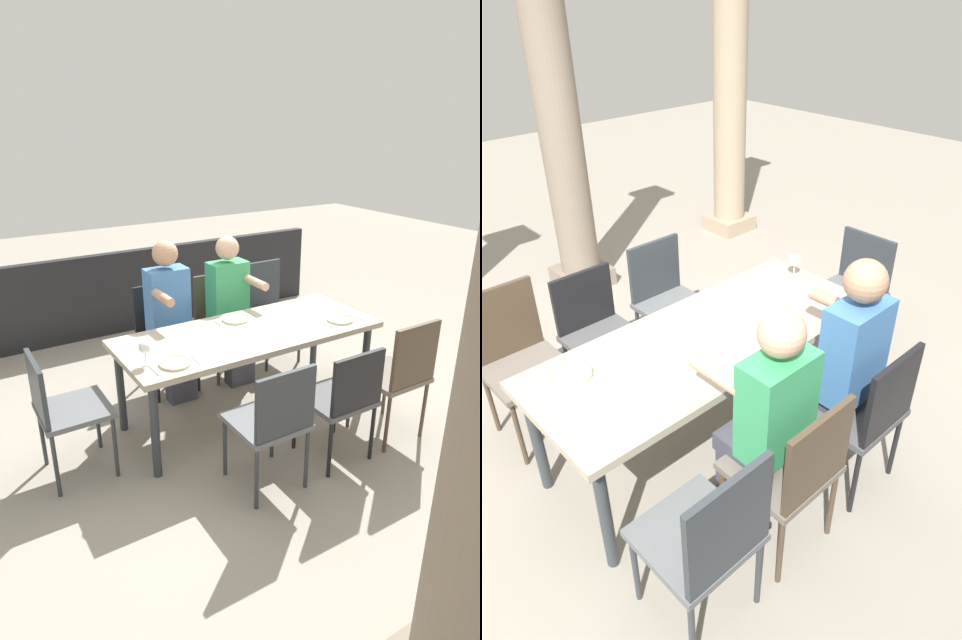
# 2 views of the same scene
# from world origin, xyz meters

# --- Properties ---
(ground_plane) EXTENTS (16.00, 16.00, 0.00)m
(ground_plane) POSITION_xyz_m (0.00, 0.00, 0.00)
(ground_plane) COLOR gray
(dining_table) EXTENTS (2.01, 0.81, 0.73)m
(dining_table) POSITION_xyz_m (0.00, 0.00, 0.67)
(dining_table) COLOR tan
(dining_table) RESTS_ON ground
(chair_west_north) EXTENTS (0.44, 0.44, 0.95)m
(chair_west_north) POSITION_xyz_m (-0.75, 0.83, 0.55)
(chair_west_north) COLOR #6A6158
(chair_west_north) RESTS_ON ground
(chair_west_south) EXTENTS (0.44, 0.44, 0.95)m
(chair_west_south) POSITION_xyz_m (-0.75, -0.83, 0.54)
(chair_west_south) COLOR #5B5E61
(chair_west_south) RESTS_ON ground
(chair_mid_north) EXTENTS (0.44, 0.44, 0.86)m
(chair_mid_north) POSITION_xyz_m (-0.23, 0.82, 0.50)
(chair_mid_north) COLOR #4F4F50
(chair_mid_north) RESTS_ON ground
(chair_mid_south) EXTENTS (0.44, 0.44, 0.91)m
(chair_mid_south) POSITION_xyz_m (-0.23, -0.83, 0.53)
(chair_mid_south) COLOR #6A6158
(chair_mid_south) RESTS_ON ground
(chair_east_north) EXTENTS (0.44, 0.44, 0.89)m
(chair_east_north) POSITION_xyz_m (0.35, 0.82, 0.52)
(chair_east_north) COLOR #5B5E61
(chair_east_north) RESTS_ON ground
(chair_east_south) EXTENTS (0.44, 0.44, 0.91)m
(chair_east_south) POSITION_xyz_m (0.35, -0.83, 0.53)
(chair_east_south) COLOR #4F4F50
(chair_east_south) RESTS_ON ground
(chair_head_east) EXTENTS (0.44, 0.44, 0.88)m
(chair_head_east) POSITION_xyz_m (1.42, 0.00, 0.52)
(chair_head_east) COLOR #5B5E61
(chair_head_east) RESTS_ON ground
(diner_woman_green) EXTENTS (0.35, 0.49, 1.33)m
(diner_woman_green) POSITION_xyz_m (0.35, -0.64, 0.72)
(diner_woman_green) COLOR #3F3F4C
(diner_woman_green) RESTS_ON ground
(diner_man_white) EXTENTS (0.35, 0.49, 1.30)m
(diner_man_white) POSITION_xyz_m (-0.23, -0.64, 0.70)
(diner_man_white) COLOR #3F3F4C
(diner_man_white) RESTS_ON ground
(patio_railing) EXTENTS (4.41, 0.10, 0.90)m
(patio_railing) POSITION_xyz_m (0.00, -2.23, 0.45)
(patio_railing) COLOR black
(patio_railing) RESTS_ON ground
(plate_0) EXTENTS (0.21, 0.21, 0.02)m
(plate_0) POSITION_xyz_m (-0.73, 0.21, 0.74)
(plate_0) COLOR silver
(plate_0) RESTS_ON dining_table
(fork_0) EXTENTS (0.03, 0.17, 0.01)m
(fork_0) POSITION_xyz_m (-0.88, 0.21, 0.74)
(fork_0) COLOR silver
(fork_0) RESTS_ON dining_table
(spoon_0) EXTENTS (0.02, 0.17, 0.01)m
(spoon_0) POSITION_xyz_m (-0.58, 0.21, 0.74)
(spoon_0) COLOR silver
(spoon_0) RESTS_ON dining_table
(plate_1) EXTENTS (0.21, 0.21, 0.02)m
(plate_1) POSITION_xyz_m (-0.02, -0.23, 0.74)
(plate_1) COLOR silver
(plate_1) RESTS_ON dining_table
(fork_1) EXTENTS (0.02, 0.17, 0.01)m
(fork_1) POSITION_xyz_m (-0.17, -0.23, 0.74)
(fork_1) COLOR silver
(fork_1) RESTS_ON dining_table
(spoon_1) EXTENTS (0.02, 0.17, 0.01)m
(spoon_1) POSITION_xyz_m (0.13, -0.23, 0.74)
(spoon_1) COLOR silver
(spoon_1) RESTS_ON dining_table
(plate_2) EXTENTS (0.21, 0.21, 0.02)m
(plate_2) POSITION_xyz_m (0.72, 0.23, 0.74)
(plate_2) COLOR silver
(plate_2) RESTS_ON dining_table
(wine_glass_2) EXTENTS (0.08, 0.08, 0.17)m
(wine_glass_2) POSITION_xyz_m (0.88, 0.13, 0.86)
(wine_glass_2) COLOR white
(wine_glass_2) RESTS_ON dining_table
(fork_2) EXTENTS (0.03, 0.17, 0.01)m
(fork_2) POSITION_xyz_m (0.57, 0.23, 0.74)
(fork_2) COLOR silver
(fork_2) RESTS_ON dining_table
(spoon_2) EXTENTS (0.02, 0.17, 0.01)m
(spoon_2) POSITION_xyz_m (0.87, 0.23, 0.74)
(spoon_2) COLOR silver
(spoon_2) RESTS_ON dining_table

